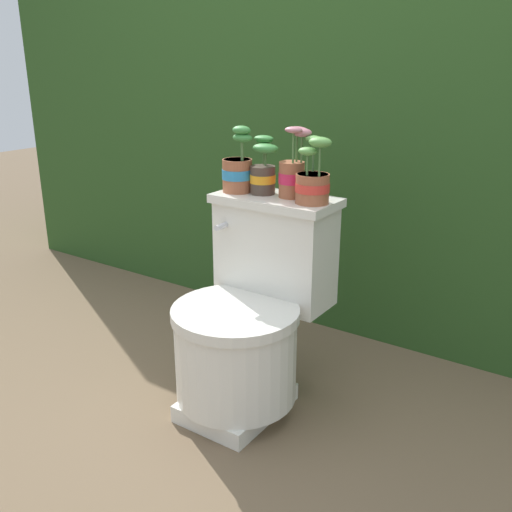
% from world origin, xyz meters
% --- Properties ---
extents(ground_plane, '(12.00, 12.00, 0.00)m').
position_xyz_m(ground_plane, '(0.00, 0.00, 0.00)').
color(ground_plane, brown).
extents(hedge_backdrop, '(4.05, 0.93, 1.52)m').
position_xyz_m(hedge_backdrop, '(0.00, 1.28, 0.76)').
color(hedge_backdrop, '#284C1E').
rests_on(hedge_backdrop, ground).
extents(toilet, '(0.43, 0.57, 0.72)m').
position_xyz_m(toilet, '(0.05, 0.12, 0.32)').
color(toilet, silver).
rests_on(toilet, ground).
extents(potted_plant_left, '(0.12, 0.11, 0.23)m').
position_xyz_m(potted_plant_left, '(-0.10, 0.27, 0.80)').
color(potted_plant_left, '#9E5638').
rests_on(potted_plant_left, toilet).
extents(potted_plant_midleft, '(0.11, 0.10, 0.20)m').
position_xyz_m(potted_plant_midleft, '(-0.01, 0.30, 0.81)').
color(potted_plant_midleft, '#47382D').
rests_on(potted_plant_midleft, toilet).
extents(potted_plant_middle, '(0.11, 0.09, 0.24)m').
position_xyz_m(potted_plant_middle, '(0.11, 0.30, 0.82)').
color(potted_plant_middle, '#9E5638').
rests_on(potted_plant_middle, toilet).
extents(potted_plant_midright, '(0.13, 0.11, 0.22)m').
position_xyz_m(potted_plant_midright, '(0.21, 0.27, 0.80)').
color(potted_plant_midright, '#9E5638').
rests_on(potted_plant_midright, toilet).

